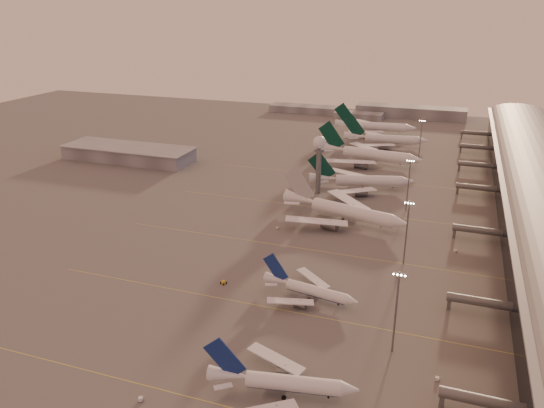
% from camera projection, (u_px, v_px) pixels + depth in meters
% --- Properties ---
extents(ground, '(700.00, 700.00, 0.00)m').
position_uv_depth(ground, '(204.00, 313.00, 165.44)').
color(ground, '#545252').
rests_on(ground, ground).
extents(taxiway_markings, '(180.00, 185.25, 0.02)m').
position_uv_depth(taxiway_markings, '(338.00, 253.00, 205.45)').
color(taxiway_markings, gold).
rests_on(taxiway_markings, ground).
extents(hangar, '(82.00, 27.00, 8.50)m').
position_uv_depth(hangar, '(129.00, 153.00, 324.46)').
color(hangar, slate).
rests_on(hangar, ground).
extents(radar_tower, '(6.40, 6.40, 31.10)m').
position_uv_depth(radar_tower, '(319.00, 153.00, 262.11)').
color(radar_tower, slate).
rests_on(radar_tower, ground).
extents(mast_a, '(3.60, 0.56, 25.00)m').
position_uv_depth(mast_a, '(396.00, 309.00, 142.53)').
color(mast_a, slate).
rests_on(mast_a, ground).
extents(mast_b, '(3.60, 0.56, 25.00)m').
position_uv_depth(mast_b, '(407.00, 230.00, 191.91)').
color(mast_b, slate).
rests_on(mast_b, ground).
extents(mast_c, '(3.60, 0.56, 25.00)m').
position_uv_depth(mast_c, '(408.00, 183.00, 241.91)').
color(mast_c, slate).
rests_on(mast_c, ground).
extents(mast_d, '(3.60, 0.56, 25.00)m').
position_uv_depth(mast_d, '(421.00, 138.00, 321.81)').
color(mast_d, slate).
rests_on(mast_d, ground).
extents(distant_horizon, '(165.00, 37.50, 9.00)m').
position_uv_depth(distant_horizon, '(377.00, 111.00, 449.65)').
color(distant_horizon, slate).
rests_on(distant_horizon, ground).
extents(narrowbody_near, '(38.17, 30.21, 15.02)m').
position_uv_depth(narrowbody_near, '(282.00, 385.00, 130.18)').
color(narrowbody_near, white).
rests_on(narrowbody_near, ground).
extents(narrowbody_mid, '(33.82, 26.79, 13.28)m').
position_uv_depth(narrowbody_mid, '(310.00, 291.00, 172.76)').
color(narrowbody_mid, white).
rests_on(narrowbody_mid, ground).
extents(widebody_white, '(59.20, 46.87, 21.23)m').
position_uv_depth(widebody_white, '(343.00, 213.00, 233.73)').
color(widebody_white, white).
rests_on(widebody_white, ground).
extents(greentail_a, '(53.41, 42.59, 19.82)m').
position_uv_depth(greentail_a, '(361.00, 183.00, 273.74)').
color(greentail_a, white).
rests_on(greentail_a, ground).
extents(greentail_b, '(64.36, 51.68, 23.44)m').
position_uv_depth(greentail_b, '(369.00, 157.00, 317.74)').
color(greentail_b, white).
rests_on(greentail_b, ground).
extents(greentail_c, '(56.13, 45.10, 20.42)m').
position_uv_depth(greentail_c, '(385.00, 141.00, 355.94)').
color(greentail_c, white).
rests_on(greentail_c, ground).
extents(greentail_d, '(59.63, 47.98, 21.66)m').
position_uv_depth(greentail_d, '(375.00, 128.00, 390.27)').
color(greentail_d, white).
rests_on(greentail_d, ground).
extents(gsv_truck_a, '(6.08, 3.70, 2.31)m').
position_uv_depth(gsv_truck_a, '(142.00, 397.00, 128.65)').
color(gsv_truck_a, silver).
rests_on(gsv_truck_a, ground).
extents(gsv_catering_a, '(4.75, 2.59, 3.73)m').
position_uv_depth(gsv_catering_a, '(438.00, 375.00, 135.47)').
color(gsv_catering_a, silver).
rests_on(gsv_catering_a, ground).
extents(gsv_tug_mid, '(4.43, 3.62, 1.10)m').
position_uv_depth(gsv_tug_mid, '(224.00, 283.00, 182.47)').
color(gsv_tug_mid, gold).
rests_on(gsv_tug_mid, ground).
extents(gsv_truck_b, '(5.41, 2.10, 2.18)m').
position_uv_depth(gsv_truck_b, '(399.00, 274.00, 186.75)').
color(gsv_truck_b, silver).
rests_on(gsv_truck_b, ground).
extents(gsv_truck_c, '(5.10, 2.85, 1.95)m').
position_uv_depth(gsv_truck_c, '(278.00, 227.00, 226.32)').
color(gsv_truck_c, silver).
rests_on(gsv_truck_c, ground).
extents(gsv_catering_b, '(5.29, 2.99, 4.11)m').
position_uv_depth(gsv_catering_b, '(456.00, 247.00, 205.16)').
color(gsv_catering_b, silver).
rests_on(gsv_catering_b, ground).
extents(gsv_tug_far, '(3.29, 3.67, 0.90)m').
position_uv_depth(gsv_tug_far, '(352.00, 208.00, 248.14)').
color(gsv_tug_far, gold).
rests_on(gsv_tug_far, ground).
extents(gsv_truck_d, '(3.58, 6.47, 2.47)m').
position_uv_depth(gsv_truck_d, '(287.00, 189.00, 271.93)').
color(gsv_truck_d, silver).
rests_on(gsv_truck_d, ground).
extents(gsv_tug_hangar, '(3.78, 2.89, 0.95)m').
position_uv_depth(gsv_tug_hangar, '(385.00, 182.00, 284.30)').
color(gsv_tug_hangar, gold).
rests_on(gsv_tug_hangar, ground).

